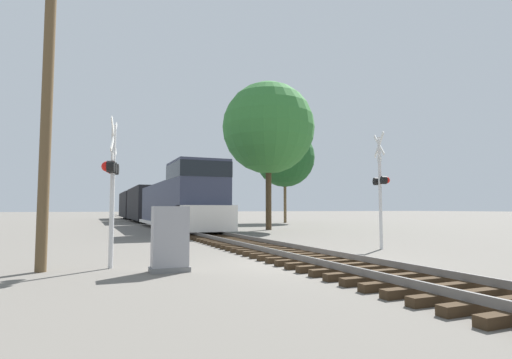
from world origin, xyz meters
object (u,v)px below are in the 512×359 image
Objects in this scene: tree_mid_background at (285,157)px; utility_pole at (47,104)px; freight_train at (149,204)px; crossing_signal_near at (112,175)px; relay_cabinet at (170,239)px; tree_far_right at (268,128)px; crossing_signal_far at (381,184)px.

utility_pole is at bearing -126.83° from tree_mid_background.
crossing_signal_near is at bearing -99.39° from freight_train.
relay_cabinet is (1.33, -1.16, -1.62)m from crossing_signal_near.
crossing_signal_near is 34.00m from tree_mid_background.
relay_cabinet is 4.60m from utility_pole.
crossing_signal_near is at bearing -0.46° from utility_pole.
tree_mid_background reaches higher than freight_train.
tree_mid_background reaches higher than utility_pole.
utility_pole is at bearing -78.96° from crossing_signal_near.
freight_train is 5.96× the size of utility_pole.
tree_far_right is at bearing 58.25° from relay_cabinet.
crossing_signal_far is 0.43× the size of tree_mid_background.
utility_pole reaches higher than crossing_signal_near.
relay_cabinet is 34.50m from tree_mid_background.
relay_cabinet is 0.15× the size of tree_mid_background.
freight_train is 34.11m from relay_cabinet.
tree_mid_background is at bearing -2.81° from crossing_signal_far.
tree_far_right reaches higher than crossing_signal_far.
freight_train is at bearing -177.90° from crossing_signal_near.
tree_mid_background is at bearing -19.99° from freight_train.
crossing_signal_far is 2.80× the size of relay_cabinet.
relay_cabinet is at bearing -121.72° from tree_mid_background.
tree_far_right is (1.77, 14.19, 4.97)m from crossing_signal_far.
tree_mid_background is (20.73, 27.68, 2.98)m from utility_pole.
crossing_signal_near is 2.45× the size of relay_cabinet.
crossing_signal_near is 0.38× the size of tree_mid_background.
tree_mid_background is (17.83, 28.85, 6.36)m from relay_cabinet.
tree_mid_background reaches higher than crossing_signal_far.
relay_cabinet is 20.51m from tree_far_right.
relay_cabinet is at bearing 121.95° from crossing_signal_far.
crossing_signal_far is 0.41× the size of tree_far_right.
tree_mid_background is at bearing 58.28° from relay_cabinet.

